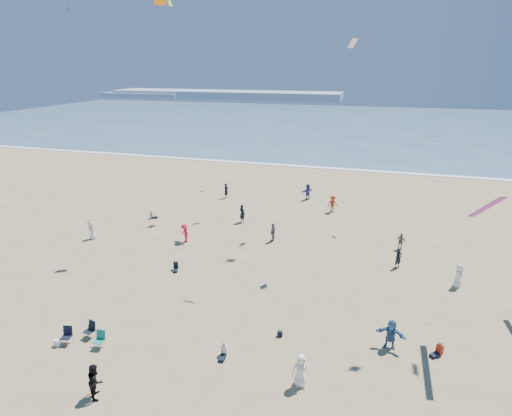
# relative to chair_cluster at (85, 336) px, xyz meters

# --- Properties ---
(ground) EXTENTS (220.00, 220.00, 0.00)m
(ground) POSITION_rel_chair_cluster_xyz_m (5.87, -0.35, -0.50)
(ground) COLOR tan
(ground) RESTS_ON ground
(ocean) EXTENTS (220.00, 100.00, 0.06)m
(ocean) POSITION_rel_chair_cluster_xyz_m (5.87, 94.65, -0.47)
(ocean) COLOR #476B84
(ocean) RESTS_ON ground
(surf_line) EXTENTS (220.00, 1.20, 0.08)m
(surf_line) POSITION_rel_chair_cluster_xyz_m (5.87, 44.65, -0.46)
(surf_line) COLOR white
(surf_line) RESTS_ON ground
(headland_far) EXTENTS (110.00, 20.00, 3.20)m
(headland_far) POSITION_rel_chair_cluster_xyz_m (-54.13, 169.65, 1.10)
(headland_far) COLOR #7A8EA8
(headland_far) RESTS_ON ground
(headland_near) EXTENTS (40.00, 14.00, 2.00)m
(headland_near) POSITION_rel_chair_cluster_xyz_m (-94.13, 164.65, 0.50)
(headland_near) COLOR #7A8EA8
(headland_near) RESTS_ON ground
(standing_flyers) EXTENTS (30.84, 34.27, 1.87)m
(standing_flyers) POSITION_rel_chair_cluster_xyz_m (8.99, 13.80, 0.38)
(standing_flyers) COLOR black
(standing_flyers) RESTS_ON ground
(seated_group) EXTENTS (26.54, 26.19, 0.84)m
(seated_group) POSITION_rel_chair_cluster_xyz_m (7.30, 5.33, -0.08)
(seated_group) COLOR white
(seated_group) RESTS_ON ground
(chair_cluster) EXTENTS (2.67, 1.52, 1.00)m
(chair_cluster) POSITION_rel_chair_cluster_xyz_m (0.00, 0.00, 0.00)
(chair_cluster) COLOR black
(chair_cluster) RESTS_ON ground
(white_tote) EXTENTS (0.35, 0.20, 0.40)m
(white_tote) POSITION_rel_chair_cluster_xyz_m (-1.36, -0.65, -0.30)
(white_tote) COLOR white
(white_tote) RESTS_ON ground
(black_backpack) EXTENTS (0.30, 0.22, 0.38)m
(black_backpack) POSITION_rel_chair_cluster_xyz_m (-0.41, 1.08, -0.31)
(black_backpack) COLOR black
(black_backpack) RESTS_ON ground
(navy_bag) EXTENTS (0.28, 0.18, 0.34)m
(navy_bag) POSITION_rel_chair_cluster_xyz_m (10.47, 3.61, -0.33)
(navy_bag) COLOR black
(navy_bag) RESTS_ON ground
(kites_aloft) EXTENTS (37.82, 44.78, 26.61)m
(kites_aloft) POSITION_rel_chair_cluster_xyz_m (15.57, 11.44, 14.66)
(kites_aloft) COLOR green
(kites_aloft) RESTS_ON ground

